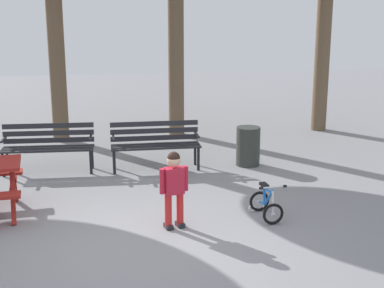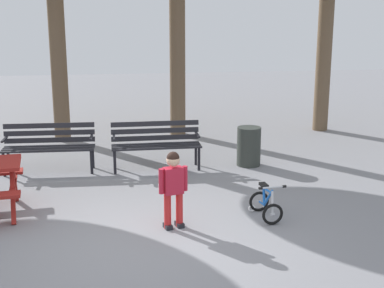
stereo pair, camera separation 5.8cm
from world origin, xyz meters
name	(u,v)px [view 1 (the left image)]	position (x,y,z in m)	size (l,w,h in m)	color
ground	(136,246)	(0.00, 0.00, 0.00)	(36.00, 36.00, 0.00)	gray
park_bench_far_left	(48,144)	(-1.36, 3.42, 0.51)	(1.62, 0.51, 0.85)	#232328
park_bench_left	(155,141)	(0.53, 3.32, 0.51)	(1.60, 0.47, 0.85)	#232328
child_standing	(174,184)	(0.54, 0.51, 0.62)	(0.39, 0.22, 1.05)	red
kids_bicycle	(266,204)	(1.85, 0.68, 0.20)	(0.41, 0.59, 0.54)	black
trash_bin	(248,146)	(2.25, 3.28, 0.36)	(0.44, 0.44, 0.72)	#2D332D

